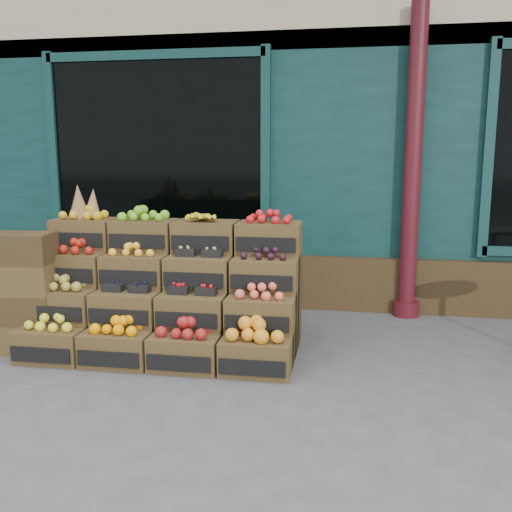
# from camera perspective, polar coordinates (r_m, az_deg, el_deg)

# --- Properties ---
(ground) EXTENTS (60.00, 60.00, 0.00)m
(ground) POSITION_cam_1_polar(r_m,az_deg,el_deg) (4.47, 0.98, -12.48)
(ground) COLOR #4C4C4E
(ground) RESTS_ON ground
(shop_facade) EXTENTS (12.00, 6.24, 4.80)m
(shop_facade) POSITION_cam_1_polar(r_m,az_deg,el_deg) (9.23, 6.23, 14.42)
(shop_facade) COLOR #0E312F
(shop_facade) RESTS_ON ground
(crate_display) EXTENTS (2.32, 1.15, 1.44)m
(crate_display) POSITION_cam_1_polar(r_m,az_deg,el_deg) (5.15, -8.83, -4.26)
(crate_display) COLOR #4A381D
(crate_display) RESTS_ON ground
(spare_crates) EXTENTS (0.57, 0.43, 1.05)m
(spare_crates) POSITION_cam_1_polar(r_m,az_deg,el_deg) (5.39, -22.14, -3.42)
(spare_crates) COLOR #4A381D
(spare_crates) RESTS_ON ground
(shopkeeper) EXTENTS (0.86, 0.63, 2.20)m
(shopkeeper) POSITION_cam_1_polar(r_m,az_deg,el_deg) (7.22, -11.75, 5.08)
(shopkeeper) COLOR #175020
(shopkeeper) RESTS_ON ground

